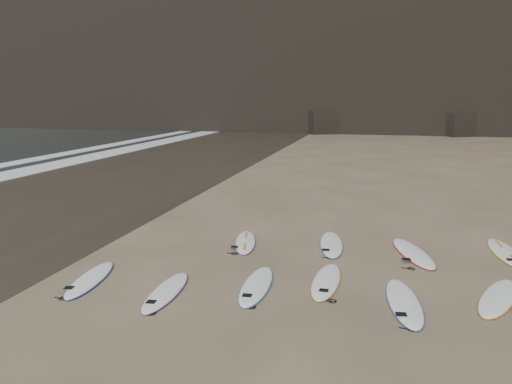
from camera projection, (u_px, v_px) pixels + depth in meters
ground at (356, 290)px, 10.84m from camera, size 240.00×240.00×0.00m
wet_sand at (85, 185)px, 23.43m from camera, size 12.00×200.00×0.01m
surfboard_0 at (166, 291)px, 10.65m from camera, size 0.69×2.34×0.08m
surfboard_1 at (257, 285)px, 10.99m from camera, size 0.70×2.46×0.09m
surfboard_2 at (326, 281)px, 11.26m from camera, size 0.63×2.39×0.09m
surfboard_3 at (404, 302)px, 10.10m from camera, size 0.91×2.60×0.09m
surfboard_4 at (498, 297)px, 10.34m from camera, size 1.45×2.50×0.09m
surfboard_5 at (245, 242)px, 14.24m from camera, size 1.05×2.37×0.08m
surfboard_6 at (331, 244)px, 14.04m from camera, size 0.91×2.59×0.09m
surfboard_7 at (413, 253)px, 13.25m from camera, size 1.36×2.75×0.10m
surfboard_8 at (506, 252)px, 13.26m from camera, size 0.80×2.67×0.09m
surfboard_11 at (90, 279)px, 11.37m from camera, size 0.95×2.44×0.09m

